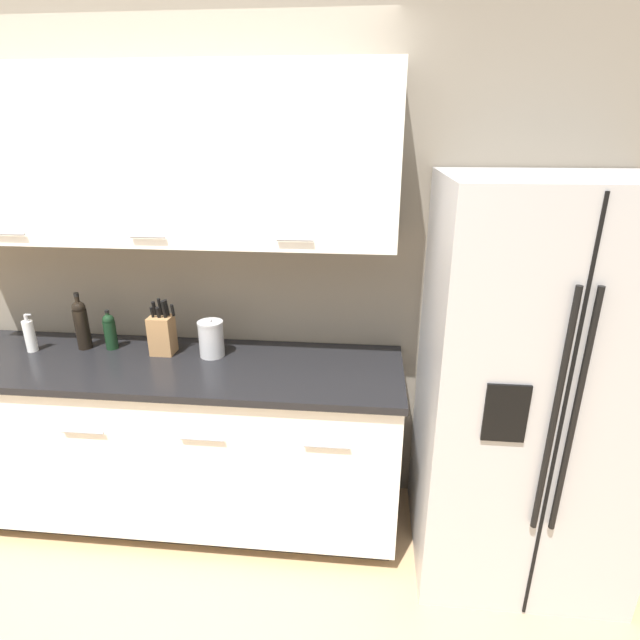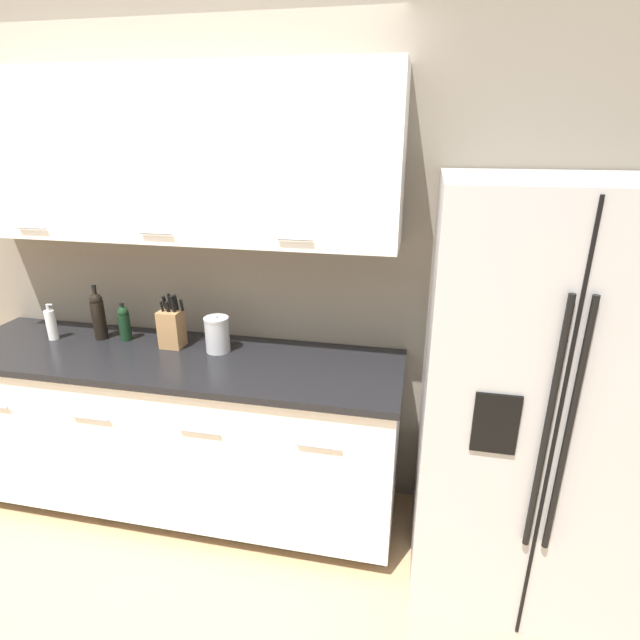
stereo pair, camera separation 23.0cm
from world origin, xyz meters
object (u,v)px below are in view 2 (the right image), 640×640
at_px(oil_bottle, 124,323).
at_px(steel_canister, 217,334).
at_px(wine_bottle, 98,315).
at_px(knife_block, 172,327).
at_px(refrigerator, 532,399).
at_px(soap_dispenser, 51,324).

bearing_deg(oil_bottle, steel_canister, -3.69).
xyz_separation_m(wine_bottle, oil_bottle, (0.14, 0.01, -0.04)).
xyz_separation_m(knife_block, oil_bottle, (-0.29, 0.03, -0.01)).
xyz_separation_m(refrigerator, wine_bottle, (-2.20, 0.20, 0.15)).
height_order(knife_block, steel_canister, knife_block).
distance_m(knife_block, soap_dispenser, 0.69).
relative_size(refrigerator, knife_block, 6.29).
distance_m(wine_bottle, steel_canister, 0.70).
height_order(refrigerator, steel_canister, refrigerator).
xyz_separation_m(knife_block, soap_dispenser, (-0.69, -0.04, -0.02)).
relative_size(knife_block, wine_bottle, 0.97).
distance_m(knife_block, oil_bottle, 0.30).
bearing_deg(steel_canister, knife_block, 178.68).
height_order(wine_bottle, oil_bottle, wine_bottle).
bearing_deg(soap_dispenser, oil_bottle, 10.33).
relative_size(refrigerator, oil_bottle, 8.67).
distance_m(refrigerator, wine_bottle, 2.22).
height_order(refrigerator, knife_block, refrigerator).
bearing_deg(knife_block, oil_bottle, 174.26).
relative_size(refrigerator, steel_canister, 9.20).
bearing_deg(soap_dispenser, knife_block, 3.53).
xyz_separation_m(wine_bottle, soap_dispenser, (-0.25, -0.06, -0.05)).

